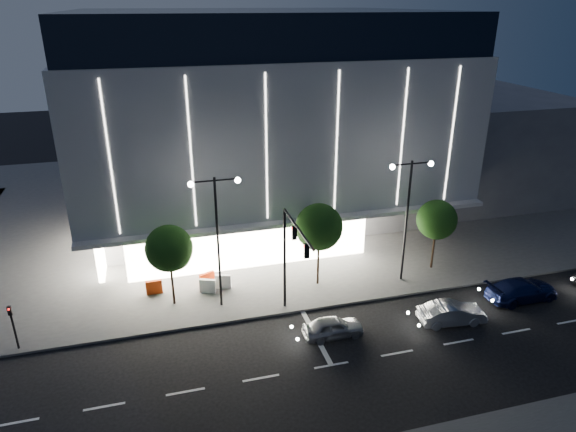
% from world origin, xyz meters
% --- Properties ---
extents(ground, '(160.00, 160.00, 0.00)m').
position_xyz_m(ground, '(0.00, 0.00, 0.00)').
color(ground, black).
rests_on(ground, ground).
extents(sidewalk_museum, '(70.00, 40.00, 0.15)m').
position_xyz_m(sidewalk_museum, '(5.00, 24.00, 0.07)').
color(sidewalk_museum, '#474747').
rests_on(sidewalk_museum, ground).
extents(museum, '(30.00, 25.80, 18.00)m').
position_xyz_m(museum, '(2.98, 22.31, 9.27)').
color(museum, '#4C4C51').
rests_on(museum, ground).
extents(annex_building, '(16.00, 20.00, 10.00)m').
position_xyz_m(annex_building, '(26.00, 24.00, 5.00)').
color(annex_building, '#4C4C51').
rests_on(annex_building, ground).
extents(traffic_mast, '(0.33, 5.89, 7.07)m').
position_xyz_m(traffic_mast, '(1.00, 3.34, 5.03)').
color(traffic_mast, black).
rests_on(traffic_mast, ground).
extents(street_lamp_west, '(3.16, 0.36, 9.00)m').
position_xyz_m(street_lamp_west, '(-3.00, 6.00, 5.96)').
color(street_lamp_west, black).
rests_on(street_lamp_west, ground).
extents(street_lamp_east, '(3.16, 0.36, 9.00)m').
position_xyz_m(street_lamp_east, '(10.00, 6.00, 5.96)').
color(street_lamp_east, black).
rests_on(street_lamp_east, ground).
extents(ped_signal_far, '(0.22, 0.24, 3.00)m').
position_xyz_m(ped_signal_far, '(-15.00, 4.50, 1.89)').
color(ped_signal_far, black).
rests_on(ped_signal_far, ground).
extents(tree_left, '(3.02, 3.02, 5.72)m').
position_xyz_m(tree_left, '(-5.97, 7.02, 4.03)').
color(tree_left, black).
rests_on(tree_left, ground).
extents(tree_mid, '(3.25, 3.25, 6.15)m').
position_xyz_m(tree_mid, '(4.03, 7.02, 4.33)').
color(tree_mid, black).
rests_on(tree_mid, ground).
extents(tree_right, '(2.91, 2.91, 5.51)m').
position_xyz_m(tree_right, '(13.03, 7.02, 3.88)').
color(tree_right, black).
rests_on(tree_right, ground).
extents(car_lead, '(3.70, 1.49, 1.26)m').
position_xyz_m(car_lead, '(3.00, 1.02, 0.63)').
color(car_lead, '#94969B').
rests_on(car_lead, ground).
extents(car_second, '(4.33, 1.87, 1.39)m').
position_xyz_m(car_second, '(10.62, 0.39, 0.69)').
color(car_second, '#B0B2B8').
rests_on(car_second, ground).
extents(car_third, '(5.14, 2.26, 1.47)m').
position_xyz_m(car_third, '(16.68, 1.60, 0.73)').
color(car_third, '#151D4F').
rests_on(car_third, ground).
extents(barrier_a, '(1.11, 0.27, 1.00)m').
position_xyz_m(barrier_a, '(-7.22, 8.60, 0.65)').
color(barrier_a, red).
rests_on(barrier_a, sidewalk_museum).
extents(barrier_b, '(1.12, 0.63, 1.00)m').
position_xyz_m(barrier_b, '(-3.68, 7.81, 0.65)').
color(barrier_b, silver).
rests_on(barrier_b, sidewalk_museum).
extents(barrier_c, '(1.12, 0.63, 1.00)m').
position_xyz_m(barrier_c, '(-3.59, 8.75, 0.65)').
color(barrier_c, '#F63C0D').
rests_on(barrier_c, sidewalk_museum).
extents(barrier_d, '(1.13, 0.54, 1.00)m').
position_xyz_m(barrier_d, '(-2.56, 8.13, 0.65)').
color(barrier_d, white).
rests_on(barrier_d, sidewalk_museum).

